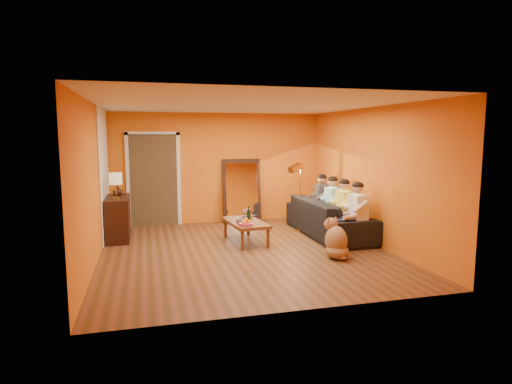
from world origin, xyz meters
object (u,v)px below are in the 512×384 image
object	(u,v)px
mirror_frame	(242,190)
coffee_table	(246,232)
table_lamp	(116,186)
vase	(118,190)
floor_lamp	(300,198)
laptop	(250,217)
sofa	(329,217)
person_far_left	(358,214)
person_mid_right	(333,205)
person_far_right	(322,201)
tumbler	(250,217)
wine_bottle	(249,214)
person_mid_left	(345,210)
dog	(336,238)
sideboard	(118,218)

from	to	relation	value
mirror_frame	coffee_table	bearing A→B (deg)	-100.64
table_lamp	vase	xyz separation A→B (m)	(0.00, 0.55, -0.15)
floor_lamp	laptop	distance (m)	1.29
sofa	person_far_left	distance (m)	1.04
floor_lamp	person_mid_right	distance (m)	0.72
sofa	person_mid_right	size ratio (longest dim) A/B	2.11
floor_lamp	person_far_right	xyz separation A→B (m)	(0.57, 0.12, -0.11)
floor_lamp	vase	bearing A→B (deg)	154.69
table_lamp	floor_lamp	distance (m)	3.82
sofa	person_far_left	size ratio (longest dim) A/B	2.11
person_mid_right	tumbler	distance (m)	1.85
sofa	floor_lamp	size ratio (longest dim) A/B	1.78
sofa	wine_bottle	bearing A→B (deg)	97.09
vase	table_lamp	bearing A→B (deg)	-90.00
sofa	wine_bottle	size ratio (longest dim) A/B	8.29
person_mid_left	person_far_left	bearing A→B (deg)	-90.00
dog	person_mid_left	xyz separation A→B (m)	(0.72, 1.15, 0.26)
sofa	dog	size ratio (longest dim) A/B	3.67
person_mid_right	wine_bottle	size ratio (longest dim) A/B	3.94
coffee_table	sideboard	bearing A→B (deg)	153.15
person_mid_right	dog	bearing A→B (deg)	-112.84
coffee_table	dog	xyz separation A→B (m)	(1.24, -1.43, 0.14)
person_far_right	coffee_table	bearing A→B (deg)	-157.25
floor_lamp	person_far_left	distance (m)	1.64
table_lamp	wine_bottle	bearing A→B (deg)	-15.53
sideboard	table_lamp	size ratio (longest dim) A/B	2.31
table_lamp	wine_bottle	size ratio (longest dim) A/B	1.65
person_mid_right	vase	distance (m)	4.48
sideboard	person_far_left	size ratio (longest dim) A/B	0.97
sofa	person_mid_right	world-z (taller)	person_mid_right
table_lamp	person_far_right	xyz separation A→B (m)	(4.37, 0.19, -0.49)
person_mid_right	tumbler	bearing A→B (deg)	-175.30
person_mid_left	laptop	world-z (taller)	person_mid_left
sideboard	laptop	distance (m)	2.66
coffee_table	person_mid_right	size ratio (longest dim) A/B	1.00
mirror_frame	person_far_left	bearing A→B (deg)	-60.94
floor_lamp	sideboard	bearing A→B (deg)	158.43
sideboard	floor_lamp	xyz separation A→B (m)	(3.80, -0.23, 0.29)
sideboard	person_far_left	bearing A→B (deg)	-21.97
floor_lamp	coffee_table	bearing A→B (deg)	-171.23
mirror_frame	wine_bottle	distance (m)	2.10
person_mid_left	vase	world-z (taller)	person_mid_left
table_lamp	person_mid_left	size ratio (longest dim) A/B	0.42
sideboard	dog	bearing A→B (deg)	-32.86
sofa	tumbler	world-z (taller)	sofa
tumbler	sofa	bearing A→B (deg)	1.72
coffee_table	person_far_left	world-z (taller)	person_far_left
sideboard	sofa	distance (m)	4.31
person_mid_left	vase	size ratio (longest dim) A/B	5.96
table_lamp	dog	world-z (taller)	table_lamp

